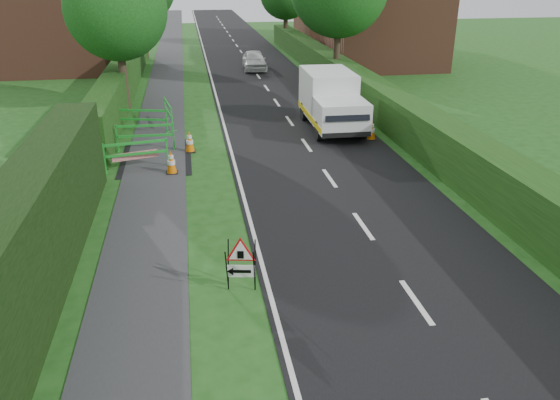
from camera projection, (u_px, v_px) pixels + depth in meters
ground at (304, 347)px, 9.65m from camera, size 120.00×120.00×0.00m
road_surface at (242, 54)px, 41.73m from camera, size 6.00×90.00×0.02m
footpath at (169, 55)px, 40.89m from camera, size 2.00×90.00×0.02m
hedge_west_near at (5, 380)px, 8.89m from camera, size 1.10×18.00×2.50m
hedge_west_far at (126, 93)px, 28.82m from camera, size 1.00×24.00×1.80m
hedge_east at (371, 112)px, 25.13m from camera, size 1.20×50.00×1.50m
house_west at (51, 23)px, 34.15m from camera, size 7.50×7.40×7.88m
house_east_a at (382, 21)px, 35.53m from camera, size 7.50×7.40×7.88m
house_east_b at (340, 6)px, 48.36m from camera, size 7.50×7.40×7.88m
tree_nw at (116, 9)px, 23.48m from camera, size 4.40×4.40×6.70m
triangle_sign at (239, 260)px, 11.06m from camera, size 0.83×0.83×1.03m
works_van at (331, 100)px, 22.24m from camera, size 2.04×4.94×2.23m
traffic_cone_0 at (372, 130)px, 21.00m from camera, size 0.38×0.38×0.79m
traffic_cone_1 at (364, 117)px, 22.76m from camera, size 0.38×0.38×0.79m
traffic_cone_2 at (332, 106)px, 24.63m from camera, size 0.38×0.38×0.79m
traffic_cone_3 at (171, 162)px, 17.56m from camera, size 0.38×0.38×0.79m
traffic_cone_4 at (190, 141)px, 19.61m from camera, size 0.38×0.38×0.79m
ped_barrier_0 at (136, 151)px, 17.80m from camera, size 2.09×0.70×1.00m
ped_barrier_1 at (145, 133)px, 19.70m from camera, size 2.07×0.41×1.00m
ped_barrier_2 at (142, 117)px, 21.77m from camera, size 2.08×0.86×1.00m
ped_barrier_3 at (168, 111)px, 22.78m from camera, size 0.67×2.09×1.00m
redwhite_plank at (137, 168)px, 18.16m from camera, size 1.45×0.45×0.25m
hatchback_car at (254, 60)px, 35.07m from camera, size 1.56×3.58×1.20m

